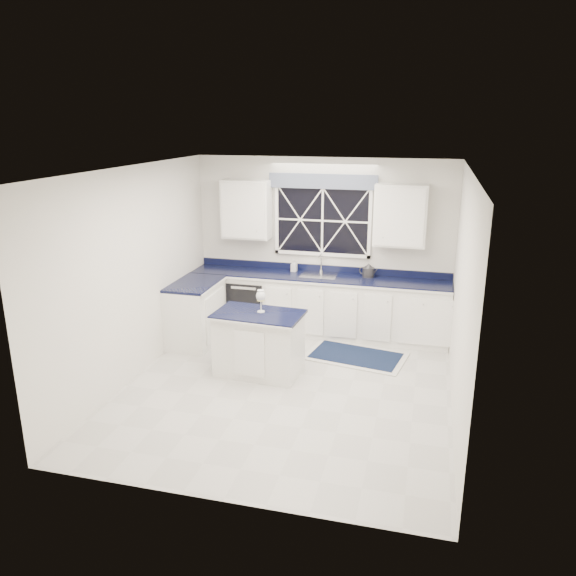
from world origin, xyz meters
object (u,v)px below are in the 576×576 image
(island, at_px, (259,343))
(wine_glass, at_px, (261,297))
(faucet, at_px, (321,263))
(soap_bottle, at_px, (294,266))
(kettle, at_px, (368,271))
(dishwasher, at_px, (251,303))

(island, xyz_separation_m, wine_glass, (0.02, 0.05, 0.62))
(faucet, relative_size, soap_bottle, 1.61)
(kettle, distance_m, soap_bottle, 1.17)
(dishwasher, bearing_deg, island, -68.31)
(wine_glass, bearing_deg, soap_bottle, 89.31)
(dishwasher, distance_m, faucet, 1.31)
(dishwasher, height_order, soap_bottle, soap_bottle)
(faucet, bearing_deg, kettle, -4.93)
(dishwasher, bearing_deg, wine_glass, -67.04)
(kettle, height_order, soap_bottle, kettle)
(faucet, xyz_separation_m, soap_bottle, (-0.42, -0.03, -0.07))
(dishwasher, distance_m, island, 1.72)
(faucet, distance_m, wine_glass, 1.80)
(wine_glass, bearing_deg, island, -110.11)
(dishwasher, height_order, faucet, faucet)
(island, height_order, wine_glass, wine_glass)
(island, distance_m, soap_bottle, 1.87)
(faucet, relative_size, wine_glass, 1.03)
(kettle, relative_size, soap_bottle, 1.53)
(island, xyz_separation_m, kettle, (1.21, 1.73, 0.61))
(island, height_order, soap_bottle, soap_bottle)
(wine_glass, distance_m, soap_bottle, 1.71)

